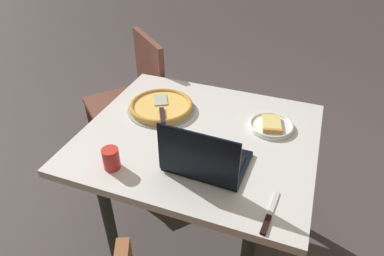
{
  "coord_description": "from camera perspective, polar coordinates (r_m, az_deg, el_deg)",
  "views": [
    {
      "loc": [
        0.42,
        -1.21,
        1.7
      ],
      "look_at": [
        -0.03,
        -0.02,
        0.78
      ],
      "focal_mm": 31.76,
      "sensor_mm": 36.0,
      "label": 1
    }
  ],
  "objects": [
    {
      "name": "chair_near",
      "position": [
        2.39,
        -9.69,
        5.49
      ],
      "size": [
        0.65,
        0.65,
        0.91
      ],
      "color": "brown",
      "rests_on": "ground_plane"
    },
    {
      "name": "pizza_plate",
      "position": [
        1.68,
        13.18,
        0.4
      ],
      "size": [
        0.22,
        0.22,
        0.04
      ],
      "color": "white",
      "rests_on": "dining_table"
    },
    {
      "name": "laptop",
      "position": [
        1.39,
        2.19,
        -5.28
      ],
      "size": [
        0.34,
        0.26,
        0.24
      ],
      "color": "black",
      "rests_on": "dining_table"
    },
    {
      "name": "ground_plane",
      "position": [
        2.13,
        0.89,
        -17.13
      ],
      "size": [
        12.0,
        12.0,
        0.0
      ],
      "primitive_type": "plane",
      "color": "#474041"
    },
    {
      "name": "table_knife",
      "position": [
        1.27,
        12.77,
        -14.28
      ],
      "size": [
        0.04,
        0.22,
        0.01
      ],
      "color": "silver",
      "rests_on": "dining_table"
    },
    {
      "name": "dining_table",
      "position": [
        1.66,
        1.09,
        -3.47
      ],
      "size": [
        1.08,
        0.94,
        0.74
      ],
      "color": "silver",
      "rests_on": "ground_plane"
    },
    {
      "name": "drink_cup",
      "position": [
        1.43,
        -13.43,
        -4.99
      ],
      "size": [
        0.07,
        0.07,
        0.09
      ],
      "color": "red",
      "rests_on": "dining_table"
    },
    {
      "name": "pizza_tray",
      "position": [
        1.78,
        -5.19,
        3.63
      ],
      "size": [
        0.35,
        0.35,
        0.04
      ],
      "color": "#99A2A6",
      "rests_on": "dining_table"
    }
  ]
}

